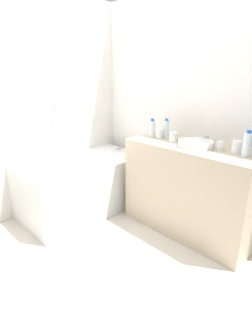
{
  "coord_description": "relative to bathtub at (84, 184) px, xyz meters",
  "views": [
    {
      "loc": [
        -1.06,
        -1.56,
        1.52
      ],
      "look_at": [
        0.63,
        0.2,
        0.66
      ],
      "focal_mm": 28.8,
      "sensor_mm": 36.0,
      "label": 1
    }
  ],
  "objects": [
    {
      "name": "ground_plane",
      "position": [
        -0.56,
        -0.83,
        -0.32
      ],
      "size": [
        3.69,
        3.69,
        0.0
      ],
      "primitive_type": "plane",
      "color": "beige"
    },
    {
      "name": "wall_back_tiled",
      "position": [
        -0.56,
        0.42,
        0.84
      ],
      "size": [
        3.09,
        0.1,
        2.31
      ],
      "primitive_type": "cube",
      "color": "silver",
      "rests_on": "ground_plane"
    },
    {
      "name": "wall_right_mirror",
      "position": [
        0.83,
        -0.83,
        0.84
      ],
      "size": [
        0.1,
        2.82,
        2.31
      ],
      "primitive_type": "cube",
      "color": "silver",
      "rests_on": "ground_plane"
    },
    {
      "name": "bathtub",
      "position": [
        0.0,
        0.0,
        0.0
      ],
      "size": [
        1.41,
        0.75,
        1.38
      ],
      "color": "silver",
      "rests_on": "ground_plane"
    },
    {
      "name": "vanity_counter",
      "position": [
        0.51,
        -1.09,
        0.12
      ],
      "size": [
        0.55,
        1.29,
        0.89
      ],
      "primitive_type": "cube",
      "color": "tan",
      "rests_on": "ground_plane"
    },
    {
      "name": "sink_basin",
      "position": [
        0.48,
        -1.12,
        0.59
      ],
      "size": [
        0.32,
        0.32,
        0.05
      ],
      "primitive_type": "cylinder",
      "color": "white",
      "rests_on": "vanity_counter"
    },
    {
      "name": "sink_faucet",
      "position": [
        0.66,
        -1.12,
        0.6
      ],
      "size": [
        0.11,
        0.15,
        0.08
      ],
      "color": "silver",
      "rests_on": "vanity_counter"
    },
    {
      "name": "water_bottle_0",
      "position": [
        0.5,
        -1.57,
        0.67
      ],
      "size": [
        0.07,
        0.07,
        0.21
      ],
      "color": "silver",
      "rests_on": "vanity_counter"
    },
    {
      "name": "water_bottle_1",
      "position": [
        0.5,
        -0.57,
        0.65
      ],
      "size": [
        0.06,
        0.06,
        0.19
      ],
      "color": "silver",
      "rests_on": "vanity_counter"
    },
    {
      "name": "water_bottle_2",
      "position": [
        0.57,
        -0.7,
        0.66
      ],
      "size": [
        0.06,
        0.06,
        0.2
      ],
      "color": "silver",
      "rests_on": "vanity_counter"
    },
    {
      "name": "drinking_glass_0",
      "position": [
        0.48,
        -0.86,
        0.61
      ],
      "size": [
        0.07,
        0.07,
        0.09
      ],
      "primitive_type": "cylinder",
      "color": "white",
      "rests_on": "vanity_counter"
    },
    {
      "name": "drinking_glass_1",
      "position": [
        0.54,
        -1.47,
        0.62
      ],
      "size": [
        0.08,
        0.08,
        0.1
      ],
      "primitive_type": "cylinder",
      "color": "white",
      "rests_on": "vanity_counter"
    },
    {
      "name": "drinking_glass_2",
      "position": [
        0.53,
        -1.33,
        0.6
      ],
      "size": [
        0.06,
        0.06,
        0.08
      ],
      "primitive_type": "cylinder",
      "color": "white",
      "rests_on": "vanity_counter"
    },
    {
      "name": "drinking_glass_3",
      "position": [
        0.5,
        -0.67,
        0.62
      ],
      "size": [
        0.06,
        0.06,
        0.1
      ],
      "primitive_type": "cylinder",
      "color": "white",
      "rests_on": "vanity_counter"
    },
    {
      "name": "soap_dish",
      "position": [
        0.57,
        -0.82,
        0.58
      ],
      "size": [
        0.09,
        0.06,
        0.02
      ],
      "primitive_type": "cube",
      "color": "white",
      "rests_on": "vanity_counter"
    }
  ]
}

